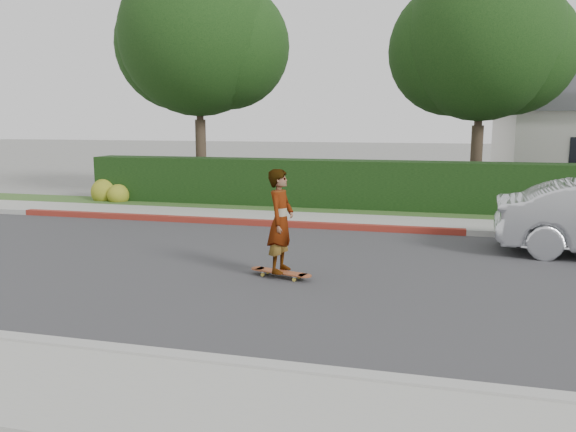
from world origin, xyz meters
name	(u,v)px	position (x,y,z in m)	size (l,w,h in m)	color
ground	(418,280)	(0.00, 0.00, 0.00)	(120.00, 120.00, 0.00)	slate
road	(418,280)	(0.00, 0.00, 0.01)	(60.00, 8.00, 0.01)	#2D2D30
curb_near	(409,385)	(0.00, -4.10, 0.07)	(60.00, 0.20, 0.15)	#9E9E99
curb_far	(422,230)	(0.00, 4.10, 0.07)	(60.00, 0.20, 0.15)	#9E9E99
curb_red_section	(225,221)	(-5.00, 4.10, 0.08)	(12.00, 0.21, 0.15)	maroon
sidewalk_far	(423,224)	(0.00, 5.00, 0.06)	(60.00, 1.60, 0.12)	gray
planting_strip	(424,215)	(0.00, 6.60, 0.05)	(60.00, 1.60, 0.10)	#2D4C1E
hedge	(323,185)	(-3.00, 7.20, 0.75)	(15.00, 1.00, 1.50)	black
flowering_shrub	(109,193)	(-10.01, 6.74, 0.33)	(1.40, 1.00, 0.90)	#2D4C19
tree_left	(200,42)	(-7.51, 8.69, 5.26)	(5.99, 5.21, 8.00)	#33261C
tree_center	(481,46)	(1.49, 9.19, 4.90)	(5.66, 4.84, 7.44)	#33261C
skateboard	(281,272)	(-2.29, -0.45, 0.10)	(1.18, 0.53, 0.11)	gold
skateboarder	(281,221)	(-2.29, -0.45, 1.00)	(0.64, 0.42, 1.76)	white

